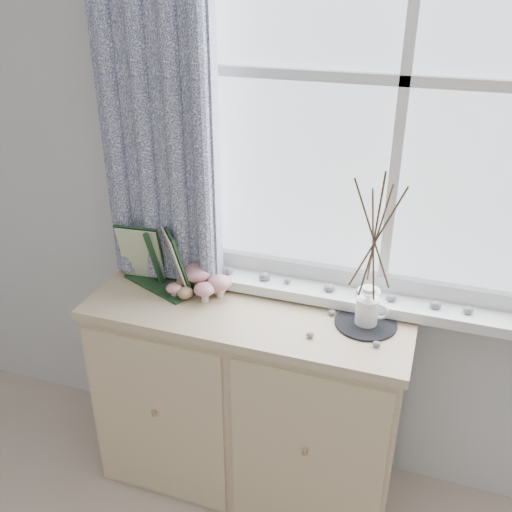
{
  "coord_description": "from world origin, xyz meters",
  "views": [
    {
      "loc": [
        0.45,
        0.09,
        1.97
      ],
      "look_at": [
        -0.1,
        1.7,
        1.1
      ],
      "focal_mm": 40.0,
      "sensor_mm": 36.0,
      "label": 1
    }
  ],
  "objects_px": {
    "botanical_book": "(153,261)",
    "twig_pitcher": "(375,235)",
    "sideboard": "(248,400)",
    "toadstool_cluster": "(202,280)"
  },
  "relations": [
    {
      "from": "sideboard",
      "to": "botanical_book",
      "type": "bearing_deg",
      "value": 177.02
    },
    {
      "from": "sideboard",
      "to": "twig_pitcher",
      "type": "xyz_separation_m",
      "value": [
        0.43,
        0.04,
        0.77
      ]
    },
    {
      "from": "botanical_book",
      "to": "twig_pitcher",
      "type": "distance_m",
      "value": 0.84
    },
    {
      "from": "sideboard",
      "to": "twig_pitcher",
      "type": "height_order",
      "value": "twig_pitcher"
    },
    {
      "from": "botanical_book",
      "to": "sideboard",
      "type": "bearing_deg",
      "value": 20.14
    },
    {
      "from": "botanical_book",
      "to": "toadstool_cluster",
      "type": "height_order",
      "value": "botanical_book"
    },
    {
      "from": "sideboard",
      "to": "botanical_book",
      "type": "relative_size",
      "value": 3.29
    },
    {
      "from": "twig_pitcher",
      "to": "toadstool_cluster",
      "type": "bearing_deg",
      "value": -178.33
    },
    {
      "from": "sideboard",
      "to": "twig_pitcher",
      "type": "distance_m",
      "value": 0.88
    },
    {
      "from": "botanical_book",
      "to": "twig_pitcher",
      "type": "height_order",
      "value": "twig_pitcher"
    }
  ]
}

